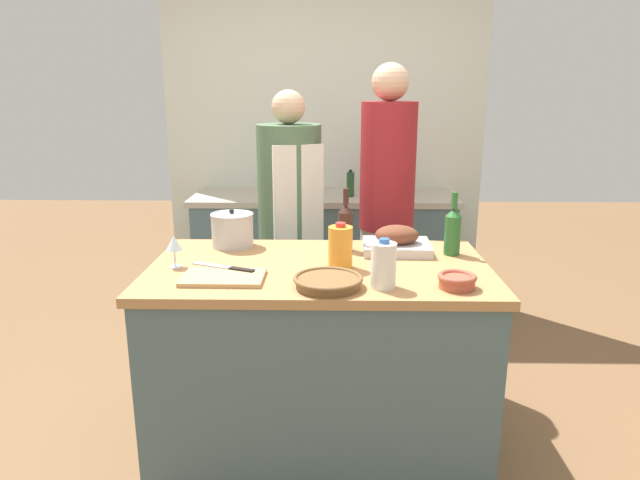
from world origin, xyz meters
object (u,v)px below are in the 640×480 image
wine_bottle_dark (346,226)px  person_cook_aproned (290,219)px  juice_jug (340,247)px  milk_jug (384,265)px  roasting_pan (397,242)px  wine_bottle_green (453,230)px  stock_pot (232,230)px  cutting_board (223,277)px  condiment_bottle_short (387,188)px  wicker_basket (328,281)px  wine_glass_left (174,244)px  knife_chef (225,267)px  mixing_bowl (457,280)px  condiment_bottle_extra (350,184)px  person_cook_guest (387,204)px  condiment_bottle_tall (407,185)px  stand_mixer (380,174)px

wine_bottle_dark → person_cook_aproned: bearing=115.9°
juice_jug → milk_jug: bearing=-56.8°
roasting_pan → wine_bottle_green: bearing=-8.8°
person_cook_aproned → stock_pot: bearing=-133.2°
cutting_board → stock_pot: stock_pot is taller
condiment_bottle_short → milk_jug: bearing=-95.8°
wicker_basket → wine_bottle_green: 0.74m
roasting_pan → wine_bottle_green: 0.26m
juice_jug → milk_jug: (0.16, -0.25, -0.00)m
wicker_basket → wine_glass_left: size_ratio=1.94×
stock_pot → wine_bottle_green: size_ratio=0.70×
knife_chef → mixing_bowl: bearing=-11.0°
stock_pot → juice_jug: juice_jug is taller
stock_pot → mixing_bowl: size_ratio=1.38×
roasting_pan → stock_pot: stock_pot is taller
wicker_basket → condiment_bottle_extra: 1.82m
wine_bottle_green → wine_bottle_dark: (-0.49, 0.06, 0.00)m
cutting_board → mixing_bowl: 0.93m
condiment_bottle_short → person_cook_aproned: bearing=-137.4°
mixing_bowl → wine_bottle_green: 0.48m
roasting_pan → person_cook_guest: bearing=89.2°
person_cook_guest → condiment_bottle_short: bearing=65.1°
mixing_bowl → wine_bottle_dark: size_ratio=0.50×
condiment_bottle_tall → mixing_bowl: bearing=-91.0°
cutting_board → person_cook_guest: 1.29m
condiment_bottle_tall → wine_bottle_green: bearing=-88.2°
milk_jug → stand_mixer: (0.14, 1.90, 0.07)m
mixing_bowl → milk_jug: size_ratio=0.76×
stock_pot → juice_jug: bearing=-32.8°
wine_bottle_green → knife_chef: wine_bottle_green is taller
mixing_bowl → knife_chef: size_ratio=0.53×
juice_jug → wine_bottle_dark: bearing=84.1°
person_cook_aproned → stand_mixer: bearing=30.7°
wine_bottle_green → wine_glass_left: (-1.24, -0.22, -0.01)m
juice_jug → wine_bottle_green: (0.52, 0.21, 0.02)m
juice_jug → condiment_bottle_short: (0.34, 1.49, 0.00)m
cutting_board → wine_glass_left: 0.30m
milk_jug → wine_glass_left: bearing=164.6°
knife_chef → condiment_bottle_short: size_ratio=1.73×
wine_glass_left → knife_chef: bearing=-15.2°
wine_bottle_dark → wine_glass_left: (-0.74, -0.28, -0.01)m
roasting_pan → stock_pot: (-0.79, 0.08, 0.03)m
milk_jug → condiment_bottle_short: 1.74m
wine_bottle_green → wine_bottle_dark: size_ratio=0.99×
wine_bottle_green → roasting_pan: bearing=171.2°
condiment_bottle_short → person_cook_guest: person_cook_guest is taller
mixing_bowl → juice_jug: size_ratio=0.75×
cutting_board → person_cook_guest: person_cook_guest is taller
milk_jug → condiment_bottle_tall: (0.32, 1.78, 0.01)m
cutting_board → stock_pot: (-0.05, 0.50, 0.07)m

